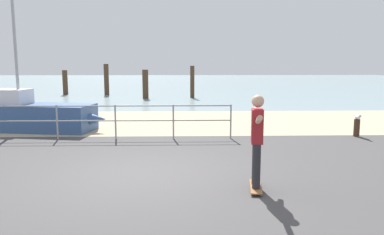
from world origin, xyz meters
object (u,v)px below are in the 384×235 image
(skateboarder, at_px, (257,135))
(seagull, at_px, (358,117))
(sailboat, at_px, (32,115))
(skateboard, at_px, (256,187))
(bollard_short, at_px, (357,128))

(skateboarder, xyz_separation_m, seagull, (4.09, 4.80, -0.39))
(sailboat, relative_size, skateboarder, 3.07)
(skateboard, xyz_separation_m, seagull, (4.09, 4.80, 0.56))
(skateboard, xyz_separation_m, skateboarder, (-0.00, 0.00, 0.95))
(skateboard, distance_m, bollard_short, 6.32)
(skateboard, bearing_deg, sailboat, 135.76)
(skateboarder, distance_m, seagull, 6.32)
(sailboat, distance_m, seagull, 10.54)
(seagull, bearing_deg, skateboarder, -130.39)
(sailboat, distance_m, bollard_short, 10.54)
(sailboat, distance_m, skateboarder, 8.89)
(sailboat, height_order, bollard_short, sailboat)
(sailboat, distance_m, skateboard, 8.89)
(skateboard, height_order, seagull, seagull)
(skateboarder, relative_size, bollard_short, 2.97)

